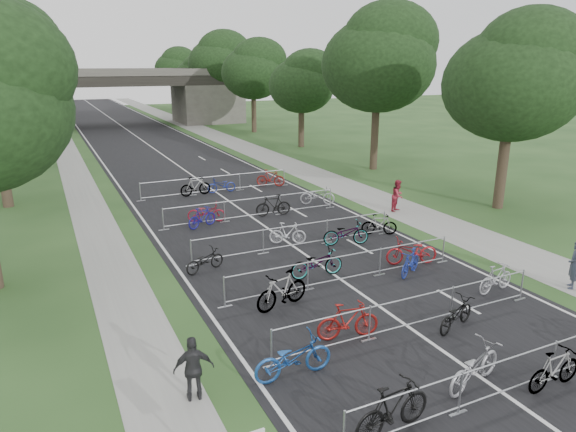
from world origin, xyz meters
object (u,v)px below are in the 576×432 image
overpass_bridge (119,98)px  pedestrian_b (398,196)px  pedestrian_a (574,265)px  pedestrian_c (194,369)px

overpass_bridge → pedestrian_b: bearing=-80.9°
overpass_bridge → pedestrian_b: 47.81m
pedestrian_b → overpass_bridge: bearing=69.9°
pedestrian_a → pedestrian_b: size_ratio=1.01×
pedestrian_b → pedestrian_c: pedestrian_b is taller
pedestrian_c → pedestrian_b: bearing=-131.6°
overpass_bridge → pedestrian_c: size_ratio=19.00×
pedestrian_b → pedestrian_c: (-14.35, -11.13, -0.04)m
overpass_bridge → pedestrian_b: (7.55, -47.13, -2.68)m
pedestrian_a → pedestrian_c: pedestrian_a is taller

